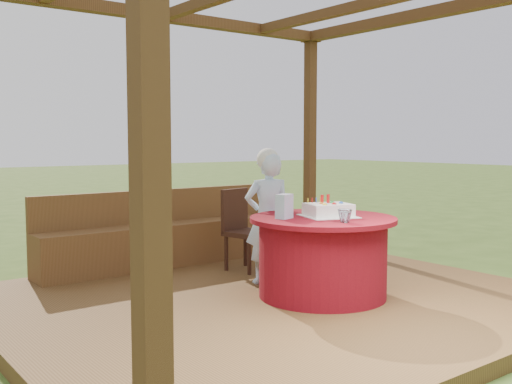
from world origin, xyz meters
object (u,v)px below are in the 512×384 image
(table, at_px, (323,256))
(birthday_cake, at_px, (328,210))
(bench, at_px, (174,239))
(elderly_woman, at_px, (268,215))
(drinking_glass, at_px, (345,216))
(gift_bag, at_px, (284,206))
(chair, at_px, (242,226))

(table, height_order, birthday_cake, birthday_cake)
(bench, height_order, table, bench)
(elderly_woman, bearing_deg, bench, 101.42)
(bench, bearing_deg, drinking_glass, -84.46)
(drinking_glass, bearing_deg, gift_bag, 115.93)
(drinking_glass, bearing_deg, elderly_woman, 87.93)
(gift_bag, relative_size, drinking_glass, 1.80)
(chair, distance_m, birthday_cake, 1.33)
(chair, xyz_separation_m, drinking_glass, (-0.19, -1.65, 0.29))
(table, bearing_deg, birthday_cake, -5.13)
(gift_bag, bearing_deg, chair, 52.08)
(birthday_cake, height_order, drinking_glass, birthday_cake)
(birthday_cake, bearing_deg, bench, 100.95)
(bench, relative_size, birthday_cake, 5.72)
(bench, distance_m, chair, 0.82)
(bench, bearing_deg, table, -80.66)
(table, relative_size, gift_bag, 6.09)
(elderly_woman, xyz_separation_m, drinking_glass, (-0.04, -1.03, 0.10))
(birthday_cake, bearing_deg, gift_bag, 162.19)
(bench, distance_m, table, 2.01)
(elderly_woman, distance_m, drinking_glass, 1.03)
(elderly_woman, relative_size, gift_bag, 6.19)
(chair, xyz_separation_m, birthday_cake, (-0.03, -1.30, 0.29))
(table, bearing_deg, drinking_glass, -105.70)
(table, bearing_deg, bench, 99.34)
(bench, bearing_deg, elderly_woman, -78.58)
(bench, bearing_deg, birthday_cake, -79.05)
(chair, distance_m, elderly_woman, 0.67)
(birthday_cake, distance_m, drinking_glass, 0.38)
(bench, distance_m, elderly_woman, 1.38)
(elderly_woman, relative_size, birthday_cake, 2.41)
(table, xyz_separation_m, gift_bag, (-0.33, 0.12, 0.44))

